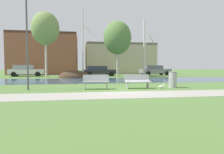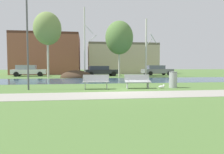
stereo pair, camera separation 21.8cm
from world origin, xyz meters
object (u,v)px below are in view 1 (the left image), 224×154
streetlamp (27,25)px  parked_hatch_third_grey (154,70)px  parked_sedan_second_dark (99,71)px  seagull (162,87)px  bench_left (96,81)px  bench_right (137,81)px  parked_van_nearest_white (26,70)px  trash_bin (173,79)px

streetlamp → parked_hatch_third_grey: 22.28m
parked_sedan_second_dark → parked_hatch_third_grey: parked_hatch_third_grey is taller
seagull → streetlamp: 8.79m
bench_left → seagull: size_ratio=3.67×
parked_hatch_third_grey → streetlamp: bearing=-129.8°
bench_right → seagull: (1.44, -0.40, -0.34)m
bench_left → parked_van_nearest_white: 18.57m
parked_sedan_second_dark → trash_bin: bearing=-77.8°
bench_left → parked_van_nearest_white: size_ratio=0.35×
bench_right → parked_van_nearest_white: (-10.93, 16.59, 0.33)m
streetlamp → seagull: bearing=-3.5°
parked_sedan_second_dark → parked_hatch_third_grey: size_ratio=1.02×
seagull → parked_van_nearest_white: size_ratio=0.10×
seagull → parked_hatch_third_grey: bearing=70.5°
trash_bin → parked_van_nearest_white: bearing=128.8°
streetlamp → bench_left: bearing=-1.2°
bench_right → parked_hatch_third_grey: parked_hatch_third_grey is taller
trash_bin → parked_sedan_second_dark: bearing=102.2°
streetlamp → parked_van_nearest_white: 17.33m
parked_sedan_second_dark → parked_van_nearest_white: bearing=176.1°
trash_bin → bench_left: bearing=-179.3°
bench_right → parked_van_nearest_white: bearing=123.4°
bench_left → trash_bin: size_ratio=1.57×
parked_hatch_third_grey → parked_van_nearest_white: bearing=-178.6°
seagull → parked_sedan_second_dark: (-2.49, 16.31, 0.62)m
trash_bin → seagull: (-0.94, -0.46, -0.40)m
streetlamp → parked_sedan_second_dark: streetlamp is taller
seagull → parked_hatch_third_grey: size_ratio=0.09×
parked_van_nearest_white → parked_sedan_second_dark: 9.91m
parked_hatch_third_grey → seagull: bearing=-109.5°
streetlamp → parked_van_nearest_white: bearing=104.9°
seagull → streetlamp: bearing=176.5°
bench_right → parked_hatch_third_grey: 18.66m
seagull → streetlamp: streetlamp is taller
parked_hatch_third_grey → parked_sedan_second_dark: bearing=-172.6°
trash_bin → parked_sedan_second_dark: (-3.43, 15.86, 0.22)m
bench_right → parked_sedan_second_dark: 15.95m
seagull → parked_van_nearest_white: parked_van_nearest_white is taller
seagull → bench_left: bearing=174.4°
streetlamp → parked_sedan_second_dark: 17.03m
seagull → parked_hatch_third_grey: parked_hatch_third_grey is taller
bench_right → streetlamp: (-6.55, 0.09, 3.29)m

